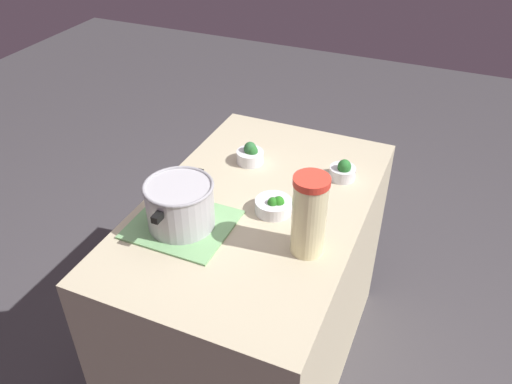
# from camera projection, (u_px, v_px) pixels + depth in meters

# --- Properties ---
(ground_plane) EXTENTS (8.00, 8.00, 0.00)m
(ground_plane) POSITION_uv_depth(u_px,v_px,m) (256.00, 361.00, 2.40)
(ground_plane) COLOR #444145
(counter_slab) EXTENTS (1.23, 0.77, 0.91)m
(counter_slab) POSITION_uv_depth(u_px,v_px,m) (256.00, 292.00, 2.13)
(counter_slab) COLOR #BFB392
(counter_slab) RESTS_ON ground_plane
(dish_cloth) EXTENTS (0.30, 0.34, 0.01)m
(dish_cloth) POSITION_uv_depth(u_px,v_px,m) (182.00, 224.00, 1.76)
(dish_cloth) COLOR #7AB473
(dish_cloth) RESTS_ON counter_slab
(cooking_pot) EXTENTS (0.30, 0.23, 0.16)m
(cooking_pot) POSITION_uv_depth(u_px,v_px,m) (180.00, 204.00, 1.71)
(cooking_pot) COLOR #B7B7BC
(cooking_pot) RESTS_ON dish_cloth
(lemonade_pitcher) EXTENTS (0.11, 0.11, 0.28)m
(lemonade_pitcher) POSITION_uv_depth(u_px,v_px,m) (309.00, 215.00, 1.58)
(lemonade_pitcher) COLOR beige
(lemonade_pitcher) RESTS_ON counter_slab
(broccoli_bowl_front) EXTENTS (0.11, 0.11, 0.09)m
(broccoli_bowl_front) POSITION_uv_depth(u_px,v_px,m) (250.00, 155.00, 2.08)
(broccoli_bowl_front) COLOR silver
(broccoli_bowl_front) RESTS_ON counter_slab
(broccoli_bowl_center) EXTENTS (0.13, 0.13, 0.07)m
(broccoli_bowl_center) POSITION_uv_depth(u_px,v_px,m) (274.00, 205.00, 1.81)
(broccoli_bowl_center) COLOR silver
(broccoli_bowl_center) RESTS_ON counter_slab
(broccoli_bowl_back) EXTENTS (0.10, 0.10, 0.09)m
(broccoli_bowl_back) POSITION_uv_depth(u_px,v_px,m) (343.00, 171.00, 1.98)
(broccoli_bowl_back) COLOR silver
(broccoli_bowl_back) RESTS_ON counter_slab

